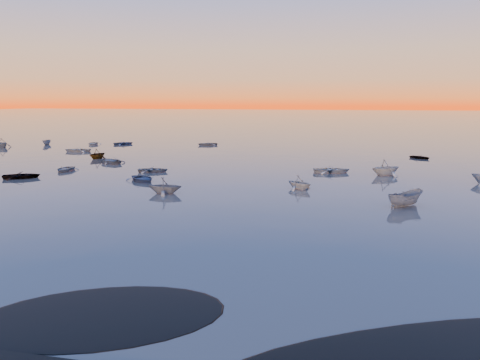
% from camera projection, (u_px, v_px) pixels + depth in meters
% --- Properties ---
extents(ground, '(600.00, 600.00, 0.00)m').
position_uv_depth(ground, '(303.00, 137.00, 116.36)').
color(ground, '#625A52').
rests_on(ground, ground).
extents(mud_lobes, '(140.00, 6.00, 0.07)m').
position_uv_depth(mud_lobes, '(91.00, 333.00, 19.21)').
color(mud_lobes, black).
rests_on(mud_lobes, ground).
extents(moored_fleet, '(124.00, 58.00, 1.20)m').
position_uv_depth(moored_fleet, '(276.00, 162.00, 71.16)').
color(moored_fleet, beige).
rests_on(moored_fleet, ground).
extents(boat_near_left, '(4.20, 4.24, 1.05)m').
position_uv_depth(boat_near_left, '(143.00, 181.00, 54.64)').
color(boat_near_left, '#3E5176').
rests_on(boat_near_left, ground).
extents(boat_near_center, '(4.03, 4.16, 1.41)m').
position_uv_depth(boat_near_center, '(405.00, 206.00, 41.91)').
color(boat_near_center, slate).
rests_on(boat_near_center, ground).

